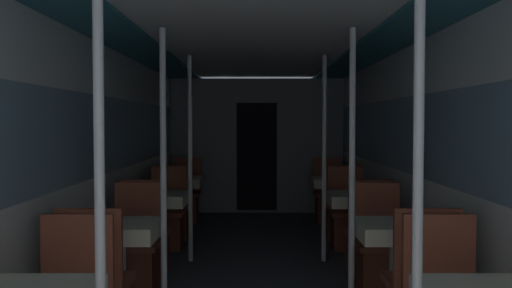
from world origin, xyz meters
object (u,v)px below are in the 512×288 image
Objects in this scene: chair_left_near_2 at (149,246)px; dining_table_left_1 at (120,237)px; chair_left_far_2 at (169,224)px; chair_left_far_1 at (137,260)px; support_pole_right_2 at (326,159)px; chair_right_far_3 at (330,203)px; chair_right_far_2 at (349,224)px; chair_right_near_3 at (342,216)px; dining_table_right_3 at (336,186)px; dining_table_left_2 at (160,204)px; support_pole_right_1 at (354,174)px; chair_left_far_3 at (187,202)px; chair_right_far_1 at (381,260)px; support_pole_right_0 at (420,209)px; dining_table_right_2 at (358,204)px; support_pole_left_0 at (102,209)px; support_pole_left_1 at (165,173)px; chair_right_near_2 at (369,246)px; dining_table_left_3 at (182,186)px; chair_left_near_3 at (176,216)px; support_pole_left_2 at (192,159)px; dining_table_right_1 at (399,238)px.

dining_table_left_1 is at bearing -90.00° from chair_left_near_2.
chair_left_far_1 is at bearing 90.00° from chair_left_far_2.
chair_left_far_2 is at bearing 161.25° from support_pole_right_2.
support_pole_right_2 is 2.45m from chair_right_far_3.
chair_right_far_2 is 0.54m from chair_right_near_3.
chair_right_far_2 is at bearing -90.00° from dining_table_right_3.
support_pole_right_1 is (1.73, -1.71, 0.47)m from dining_table_left_2.
support_pole_right_2 is (1.73, -2.29, 0.78)m from chair_left_far_3.
chair_right_far_3 is (2.06, 4.00, -0.31)m from dining_table_left_1.
dining_table_left_1 is 3.10m from chair_right_far_2.
chair_right_far_1 is 3.42m from chair_right_far_3.
support_pole_right_1 is 4.09m from chair_right_far_3.
dining_table_left_1 is at bearing 135.30° from support_pole_right_0.
chair_right_near_3 reaches higher than dining_table_right_2.
support_pole_left_0 reaches higher than chair_right_far_3.
support_pole_left_1 is 2.31× the size of chair_left_far_3.
chair_left_far_1 is 1.00× the size of chair_left_far_2.
chair_left_far_3 and chair_right_near_2 have the same top height.
dining_table_left_3 is at bearing 108.62° from support_pole_right_0.
support_pole_right_0 reaches higher than chair_right_far_1.
chair_left_near_3 is (-0.34, 4.54, -0.78)m from support_pole_left_0.
dining_table_left_2 is 0.66m from chair_left_near_2.
support_pole_left_2 is 2.31× the size of chair_left_far_3.
chair_right_near_2 is at bearing 90.00° from chair_right_far_3.
support_pole_left_0 is 1.00× the size of support_pole_right_1.
support_pole_left_0 is 1.39m from support_pole_right_0.
chair_left_near_2 is (0.00, -0.59, -0.31)m from dining_table_left_2.
support_pole_left_0 is 1.80m from dining_table_left_1.
dining_table_right_1 is 4.01m from chair_right_far_3.
chair_left_far_2 is 0.43× the size of support_pole_right_2.
chair_left_near_2 is 0.43× the size of support_pole_right_1.
chair_left_far_2 is 1.71m from chair_left_far_3.
dining_table_right_1 is at bearing -53.92° from chair_left_near_3.
chair_left_far_3 is at bearing -90.00° from chair_left_far_1.
support_pole_left_2 is at bearing 78.87° from dining_table_left_1.
dining_table_left_1 is at bearing -140.37° from dining_table_right_2.
chair_left_far_3 is 1.31× the size of dining_table_right_1.
chair_left_near_2 is 0.43× the size of support_pole_right_0.
support_pole_right_0 is 3.46m from dining_table_right_2.
support_pole_right_0 is 1.80m from dining_table_right_1.
dining_table_left_1 is 3.99m from dining_table_right_3.
chair_left_far_1 is at bearing 98.34° from support_pole_left_0.
dining_table_right_3 is 0.66m from chair_right_near_3.
chair_left_near_3 reaches higher than dining_table_right_3.
chair_right_near_3 is at bearing 90.00° from chair_right_far_3.
support_pole_right_0 is (1.39, -3.42, 0.00)m from support_pole_left_2.
chair_right_far_1 is 1.16m from dining_table_right_2.
dining_table_left_2 is at bearing -140.37° from dining_table_right_3.
support_pole_right_0 is at bearing -69.18° from chair_left_near_3.
support_pole_right_2 reaches higher than dining_table_right_2.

